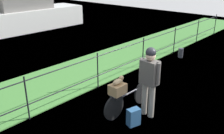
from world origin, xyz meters
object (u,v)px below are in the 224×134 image
moored_boat_near (26,16)px  wooden_crate (118,89)px  bicycle_main (128,99)px  mooring_bollard (181,53)px  cyclist_person (149,76)px  backpack_on_paving (134,117)px  terrier_dog (118,81)px

moored_boat_near → wooden_crate: bearing=-109.2°
bicycle_main → mooring_bollard: bearing=12.0°
cyclist_person → moored_boat_near: (2.97, 10.55, -0.20)m
mooring_bollard → cyclist_person: bearing=-162.1°
cyclist_person → backpack_on_paving: bearing=-179.8°
wooden_crate → mooring_bollard: wooden_crate is taller
terrier_dog → moored_boat_near: (3.49, 10.09, -0.12)m
wooden_crate → terrier_dog: (0.02, -0.00, 0.19)m
cyclist_person → bicycle_main: bearing=109.3°
wooden_crate → cyclist_person: size_ratio=0.22×
moored_boat_near → backpack_on_paving: bearing=-108.4°
bicycle_main → backpack_on_paving: bearing=-130.4°
terrier_dog → moored_boat_near: size_ratio=0.05×
bicycle_main → cyclist_person: bearing=-70.7°
terrier_dog → cyclist_person: 0.71m
terrier_dog → mooring_bollard: (4.94, 0.96, -0.74)m
backpack_on_paving → moored_boat_near: moored_boat_near is taller
backpack_on_paving → moored_boat_near: bearing=-91.9°
terrier_dog → backpack_on_paving: (-0.02, -0.47, -0.73)m
wooden_crate → cyclist_person: (0.55, -0.47, 0.27)m
moored_boat_near → bicycle_main: bearing=-107.2°
cyclist_person → moored_boat_near: bearing=74.3°
terrier_dog → cyclist_person: bearing=-41.5°
wooden_crate → terrier_dog: 0.20m
terrier_dog → mooring_bollard: size_ratio=0.86×
bicycle_main → backpack_on_paving: size_ratio=4.20×
wooden_crate → backpack_on_paving: (0.00, -0.47, -0.53)m
cyclist_person → backpack_on_paving: 0.97m
wooden_crate → backpack_on_paving: bearing=-89.7°
wooden_crate → moored_boat_near: moored_boat_near is taller
moored_boat_near → cyclist_person: bearing=-105.7°
cyclist_person → backpack_on_paving: size_ratio=4.21×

